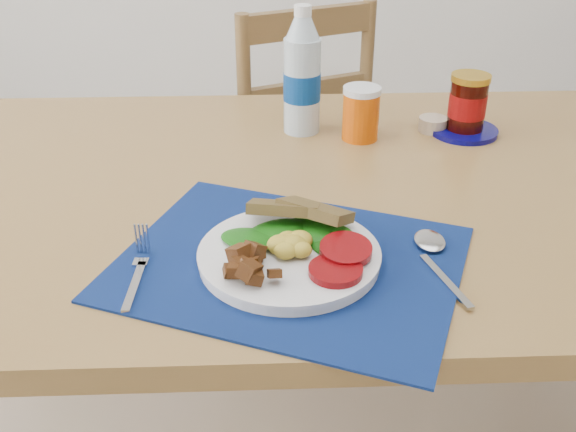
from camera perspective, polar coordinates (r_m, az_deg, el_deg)
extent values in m
cube|color=brown|center=(1.17, 2.43, 1.96)|extent=(1.40, 0.90, 0.04)
cylinder|color=brown|center=(1.78, -19.99, -3.43)|extent=(0.06, 0.06, 0.71)
cylinder|color=brown|center=(1.84, 21.49, -2.52)|extent=(0.06, 0.06, 0.71)
cube|color=#54361E|center=(2.02, -0.71, 4.65)|extent=(0.53, 0.52, 0.04)
cylinder|color=#54361E|center=(2.32, 1.55, 2.07)|extent=(0.04, 0.04, 0.40)
cylinder|color=#54361E|center=(2.20, -6.62, 0.25)|extent=(0.04, 0.04, 0.40)
cylinder|color=#54361E|center=(2.06, 5.66, -1.77)|extent=(0.04, 0.04, 0.40)
cylinder|color=#54361E|center=(1.93, -3.34, -4.09)|extent=(0.04, 0.04, 0.40)
cube|color=#54361E|center=(1.72, 1.73, 16.05)|extent=(0.35, 0.17, 0.47)
cube|color=black|center=(0.94, 0.10, -3.98)|extent=(0.56, 0.51, 0.00)
cylinder|color=silver|center=(0.93, 0.10, -3.46)|extent=(0.25, 0.25, 0.02)
ellipsoid|color=gold|center=(0.92, 0.39, -2.44)|extent=(0.06, 0.05, 0.03)
cylinder|color=maroon|center=(0.90, 4.48, -3.95)|extent=(0.07, 0.07, 0.01)
ellipsoid|color=#094308|center=(0.95, 0.55, -1.56)|extent=(0.13, 0.08, 0.01)
cube|color=brown|center=(0.98, 0.97, 0.56)|extent=(0.12, 0.09, 0.04)
cube|color=#B2B5BA|center=(0.91, -12.87, -5.78)|extent=(0.02, 0.11, 0.00)
cube|color=#B2B5BA|center=(0.97, -12.20, -3.26)|extent=(0.02, 0.06, 0.00)
cube|color=#B2B5BA|center=(0.92, 13.20, -5.35)|extent=(0.05, 0.13, 0.00)
ellipsoid|color=#B2B5BA|center=(0.99, 11.90, -2.18)|extent=(0.04, 0.06, 0.01)
cylinder|color=#ADBFCC|center=(1.33, 1.20, 10.93)|extent=(0.07, 0.07, 0.19)
cylinder|color=navy|center=(1.33, 1.20, 10.93)|extent=(0.07, 0.07, 0.05)
cone|color=#ADBFCC|center=(1.30, 1.25, 15.70)|extent=(0.07, 0.07, 0.04)
cylinder|color=white|center=(1.30, 1.27, 17.06)|extent=(0.03, 0.03, 0.02)
cylinder|color=#C64A05|center=(1.32, 6.18, 8.52)|extent=(0.07, 0.07, 0.10)
cylinder|color=tan|center=(1.39, 12.16, 7.60)|extent=(0.06, 0.06, 0.03)
cylinder|color=#06055B|center=(1.40, 14.66, 7.00)|extent=(0.13, 0.13, 0.01)
cylinder|color=black|center=(1.38, 14.95, 9.07)|extent=(0.07, 0.07, 0.10)
cylinder|color=maroon|center=(1.38, 14.95, 9.09)|extent=(0.07, 0.07, 0.05)
cylinder|color=gold|center=(1.36, 15.25, 11.23)|extent=(0.08, 0.08, 0.01)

